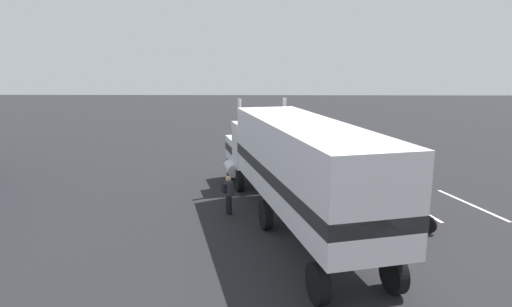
# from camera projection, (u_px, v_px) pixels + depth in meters

# --- Properties ---
(ground_plane) EXTENTS (120.00, 120.00, 0.00)m
(ground_plane) POSITION_uv_depth(u_px,v_px,m) (263.00, 183.00, 22.41)
(ground_plane) COLOR #232326
(lane_stripe_near) EXTENTS (4.26, 1.42, 0.01)m
(lane_stripe_near) POSITION_uv_depth(u_px,v_px,m) (353.00, 224.00, 16.72)
(lane_stripe_near) COLOR silver
(lane_stripe_near) RESTS_ON ground_plane
(lane_stripe_mid) EXTENTS (4.31, 1.19, 0.01)m
(lane_stripe_mid) POSITION_uv_depth(u_px,v_px,m) (411.00, 205.00, 18.92)
(lane_stripe_mid) COLOR silver
(lane_stripe_mid) RESTS_ON ground_plane
(lane_stripe_far) EXTENTS (4.30, 1.27, 0.01)m
(lane_stripe_far) POSITION_uv_depth(u_px,v_px,m) (471.00, 205.00, 18.98)
(lane_stripe_far) COLOR silver
(lane_stripe_far) RESTS_ON ground_plane
(semi_truck) EXTENTS (14.32, 6.09, 4.50)m
(semi_truck) POSITION_uv_depth(u_px,v_px,m) (293.00, 161.00, 16.10)
(semi_truck) COLOR white
(semi_truck) RESTS_ON ground_plane
(person_bystander) EXTENTS (0.42, 0.48, 1.63)m
(person_bystander) POSITION_uv_depth(u_px,v_px,m) (228.00, 193.00, 17.63)
(person_bystander) COLOR black
(person_bystander) RESTS_ON ground_plane
(motorcycle) EXTENTS (1.65, 1.47, 1.12)m
(motorcycle) POSITION_uv_depth(u_px,v_px,m) (410.00, 215.00, 16.30)
(motorcycle) COLOR black
(motorcycle) RESTS_ON ground_plane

